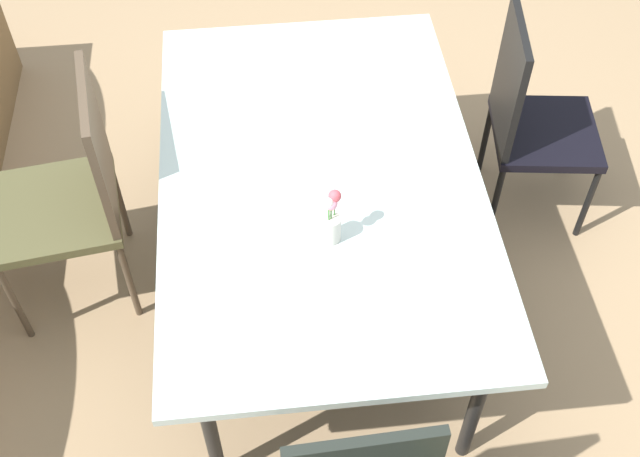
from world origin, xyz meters
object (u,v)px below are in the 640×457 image
at_px(dining_table, 320,183).
at_px(chair_far_side, 73,189).
at_px(flower_vase, 331,220).
at_px(chair_near_right, 530,115).

distance_m(dining_table, chair_far_side, 0.95).
xyz_separation_m(dining_table, chair_far_side, (0.16, 0.93, -0.10)).
relative_size(chair_far_side, flower_vase, 4.69).
bearing_deg(chair_near_right, dining_table, -58.23).
bearing_deg(dining_table, flower_vase, -179.02).
height_order(dining_table, chair_near_right, chair_near_right).
bearing_deg(chair_far_side, chair_near_right, -89.92).
xyz_separation_m(chair_near_right, flower_vase, (-0.72, 0.93, 0.28)).
xyz_separation_m(chair_far_side, flower_vase, (-0.46, -0.93, 0.25)).
distance_m(dining_table, flower_vase, 0.33).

